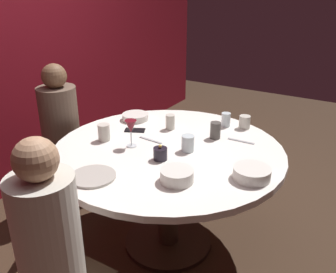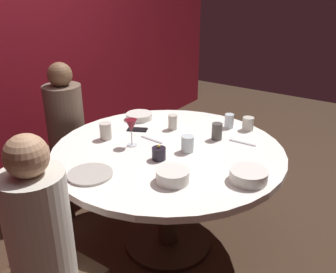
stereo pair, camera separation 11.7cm
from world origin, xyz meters
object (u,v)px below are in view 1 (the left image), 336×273
(seated_diner_back, at_px, (60,123))
(wine_glass, at_px, (131,127))
(dining_table, at_px, (168,167))
(cell_phone, at_px, (135,130))
(bowl_small_white, at_px, (135,117))
(bowl_salad_center, at_px, (252,173))
(cup_near_candle, at_px, (104,132))
(seated_diner_left, at_px, (48,237))
(cup_beside_wine, at_px, (170,122))
(bowl_serving_large, at_px, (177,176))
(candle_holder, at_px, (160,154))
(dinner_plate, at_px, (93,176))
(cup_center_front, at_px, (188,143))
(cup_far_edge, at_px, (215,130))
(cup_by_left_diner, at_px, (226,120))
(cup_by_right_diner, at_px, (245,122))

(seated_diner_back, relative_size, wine_glass, 6.64)
(dining_table, bearing_deg, cell_phone, 70.22)
(dining_table, relative_size, bowl_small_white, 7.35)
(bowl_salad_center, relative_size, cup_near_candle, 1.82)
(seated_diner_left, bearing_deg, cup_beside_wine, 6.90)
(bowl_salad_center, bearing_deg, bowl_serving_large, 125.56)
(cup_near_candle, bearing_deg, cell_phone, -17.72)
(seated_diner_back, bearing_deg, bowl_small_white, 32.23)
(candle_holder, height_order, wine_glass, wine_glass)
(dinner_plate, distance_m, cup_near_candle, 0.50)
(cup_center_front, relative_size, cup_far_edge, 0.91)
(bowl_salad_center, distance_m, cup_by_left_diner, 0.75)
(wine_glass, xyz_separation_m, cup_by_left_diner, (0.63, -0.38, -0.08))
(seated_diner_left, height_order, bowl_small_white, seated_diner_left)
(wine_glass, relative_size, cup_near_candle, 1.59)
(cell_phone, distance_m, cup_center_front, 0.48)
(cell_phone, bearing_deg, bowl_serving_large, 27.30)
(cup_near_candle, distance_m, cup_by_right_diner, 0.99)
(dining_table, bearing_deg, cup_by_right_diner, -26.99)
(wine_glass, relative_size, cup_beside_wine, 1.67)
(seated_diner_left, xyz_separation_m, bowl_small_white, (1.28, 0.47, 0.04))
(wine_glass, xyz_separation_m, cup_center_front, (0.13, -0.34, -0.08))
(cup_center_front, distance_m, cup_beside_wine, 0.37)
(dining_table, height_order, cup_beside_wine, cup_beside_wine)
(cup_by_left_diner, xyz_separation_m, cup_by_right_diner, (0.04, -0.13, -0.00))
(dining_table, distance_m, bowl_small_white, 0.58)
(bowl_serving_large, relative_size, cup_far_edge, 1.60)
(bowl_serving_large, xyz_separation_m, bowl_salad_center, (0.23, -0.32, -0.00))
(bowl_small_white, relative_size, cup_by_left_diner, 1.97)
(cup_near_candle, xyz_separation_m, cup_center_front, (0.14, -0.55, -0.00))
(seated_diner_left, distance_m, candle_holder, 0.83)
(dinner_plate, distance_m, bowl_small_white, 0.89)
(candle_holder, xyz_separation_m, cup_by_left_diner, (0.69, -0.12, 0.01))
(seated_diner_left, height_order, cup_center_front, seated_diner_left)
(candle_holder, bearing_deg, seated_diner_left, 177.10)
(candle_holder, height_order, cup_far_edge, cup_far_edge)
(wine_glass, bearing_deg, dinner_plate, -171.88)
(bowl_salad_center, bearing_deg, bowl_small_white, 69.22)
(dining_table, bearing_deg, cup_by_left_diner, -16.93)
(bowl_small_white, bearing_deg, seated_diner_back, 122.23)
(dining_table, xyz_separation_m, cup_far_edge, (0.30, -0.19, 0.19))
(seated_diner_left, relative_size, cup_near_candle, 10.65)
(bowl_salad_center, height_order, cup_near_candle, cup_near_candle)
(bowl_salad_center, relative_size, cup_center_front, 1.99)
(wine_glass, height_order, cup_near_candle, wine_glass)
(seated_diner_left, distance_m, cup_beside_wine, 1.27)
(cup_near_candle, bearing_deg, bowl_salad_center, -88.98)
(cup_far_edge, bearing_deg, cup_by_left_diner, 5.88)
(seated_diner_back, relative_size, cup_beside_wine, 11.10)
(dinner_plate, bearing_deg, cup_center_front, -26.46)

